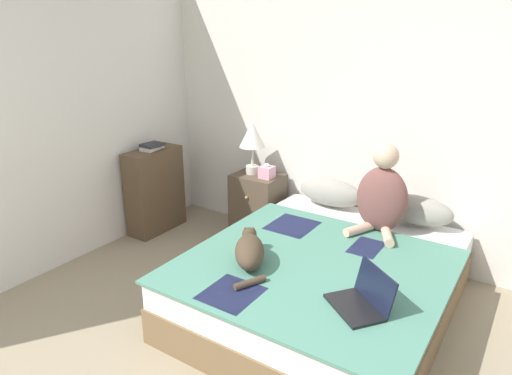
% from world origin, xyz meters
% --- Properties ---
extents(wall_back, '(5.24, 0.05, 2.55)m').
position_xyz_m(wall_back, '(0.00, 3.04, 1.27)').
color(wall_back, silver).
rests_on(wall_back, ground_plane).
extents(wall_side, '(0.05, 4.02, 2.55)m').
position_xyz_m(wall_side, '(-2.14, 1.51, 1.27)').
color(wall_side, silver).
rests_on(wall_side, ground_plane).
extents(bed, '(1.66, 1.98, 0.45)m').
position_xyz_m(bed, '(0.04, 1.98, 0.22)').
color(bed, brown).
rests_on(bed, ground_plane).
extents(pillow_near, '(0.58, 0.23, 0.24)m').
position_xyz_m(pillow_near, '(-0.32, 2.83, 0.57)').
color(pillow_near, gray).
rests_on(pillow_near, bed).
extents(pillow_far, '(0.58, 0.23, 0.24)m').
position_xyz_m(pillow_far, '(0.40, 2.83, 0.57)').
color(pillow_far, gray).
rests_on(pillow_far, bed).
extents(person_sitting, '(0.39, 0.38, 0.69)m').
position_xyz_m(person_sitting, '(0.21, 2.55, 0.74)').
color(person_sitting, brown).
rests_on(person_sitting, bed).
extents(cat_tabby, '(0.40, 0.54, 0.19)m').
position_xyz_m(cat_tabby, '(-0.32, 1.57, 0.55)').
color(cat_tabby, '#473828').
rests_on(cat_tabby, bed).
extents(laptop_open, '(0.42, 0.41, 0.22)m').
position_xyz_m(laptop_open, '(0.48, 1.50, 0.50)').
color(laptop_open, black).
rests_on(laptop_open, bed).
extents(nightstand, '(0.45, 0.38, 0.61)m').
position_xyz_m(nightstand, '(-1.06, 2.79, 0.31)').
color(nightstand, brown).
rests_on(nightstand, ground_plane).
extents(table_lamp, '(0.24, 0.24, 0.50)m').
position_xyz_m(table_lamp, '(-1.12, 2.80, 0.96)').
color(table_lamp, beige).
rests_on(table_lamp, nightstand).
extents(tissue_box, '(0.12, 0.12, 0.14)m').
position_xyz_m(tissue_box, '(-0.93, 2.75, 0.67)').
color(tissue_box, '#E09EB2').
rests_on(tissue_box, nightstand).
extents(bookshelf, '(0.25, 0.58, 0.83)m').
position_xyz_m(bookshelf, '(-1.96, 2.33, 0.41)').
color(bookshelf, brown).
rests_on(bookshelf, ground_plane).
extents(book_stack_top, '(0.17, 0.23, 0.06)m').
position_xyz_m(book_stack_top, '(-1.96, 2.33, 0.86)').
color(book_stack_top, beige).
rests_on(book_stack_top, bookshelf).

